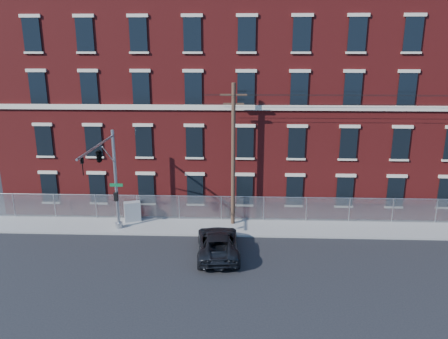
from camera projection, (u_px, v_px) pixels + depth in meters
name	position (u px, v px, depth m)	size (l,w,h in m)	color
ground	(198.00, 261.00, 25.80)	(140.00, 140.00, 0.00)	black
sidewalk	(375.00, 229.00, 30.15)	(65.00, 3.00, 0.12)	gray
mill_building	(353.00, 99.00, 36.56)	(55.30, 14.32, 16.30)	maroon
chain_link_fence	(371.00, 210.00, 31.13)	(59.06, 0.06, 1.85)	#A5A8AD
traffic_signal_mast	(103.00, 164.00, 26.67)	(0.90, 6.75, 7.00)	#9EA0A5
utility_pole_near	(233.00, 153.00, 29.67)	(1.80, 0.28, 10.00)	#493124
pickup_truck	(218.00, 243.00, 26.47)	(2.47, 5.36, 1.49)	black
utility_cabinet	(132.00, 211.00, 31.35)	(1.16, 0.58, 1.45)	gray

